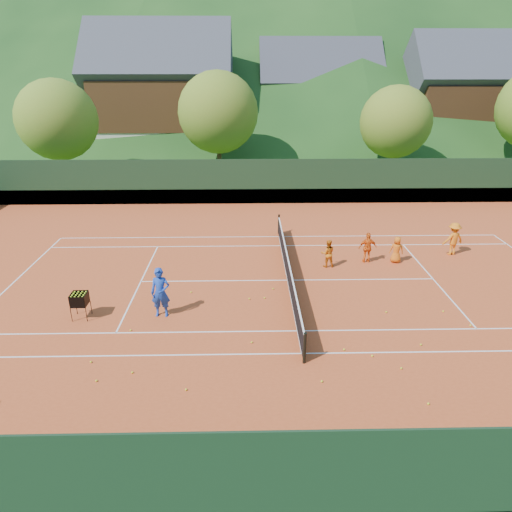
{
  "coord_description": "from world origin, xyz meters",
  "views": [
    {
      "loc": [
        -1.77,
        -17.92,
        8.71
      ],
      "look_at": [
        -1.39,
        0.0,
        1.18
      ],
      "focal_mm": 32.0,
      "sensor_mm": 36.0,
      "label": 1
    }
  ],
  "objects_px": {
    "coach": "(161,293)",
    "student_a": "(328,253)",
    "student_b": "(368,248)",
    "chalet_right": "(462,102)",
    "tennis_net": "(288,270)",
    "student_d": "(453,239)",
    "ball_hopper": "(79,300)",
    "chalet_mid": "(317,102)",
    "student_c": "(397,250)",
    "chalet_left": "(163,98)"
  },
  "relations": [
    {
      "from": "coach",
      "to": "student_b",
      "type": "relative_size",
      "value": 1.31
    },
    {
      "from": "student_d",
      "to": "chalet_right",
      "type": "height_order",
      "value": "chalet_right"
    },
    {
      "from": "student_b",
      "to": "chalet_mid",
      "type": "height_order",
      "value": "chalet_mid"
    },
    {
      "from": "chalet_mid",
      "to": "chalet_right",
      "type": "relative_size",
      "value": 1.06
    },
    {
      "from": "coach",
      "to": "student_b",
      "type": "xyz_separation_m",
      "value": [
        8.88,
        4.84,
        -0.23
      ]
    },
    {
      "from": "student_b",
      "to": "chalet_right",
      "type": "distance_m",
      "value": 32.68
    },
    {
      "from": "student_a",
      "to": "student_b",
      "type": "bearing_deg",
      "value": -168.34
    },
    {
      "from": "student_d",
      "to": "coach",
      "type": "bearing_deg",
      "value": 10.0
    },
    {
      "from": "student_a",
      "to": "tennis_net",
      "type": "height_order",
      "value": "student_a"
    },
    {
      "from": "coach",
      "to": "chalet_mid",
      "type": "bearing_deg",
      "value": 74.68
    },
    {
      "from": "student_a",
      "to": "ball_hopper",
      "type": "relative_size",
      "value": 1.32
    },
    {
      "from": "student_c",
      "to": "chalet_mid",
      "type": "bearing_deg",
      "value": -78.48
    },
    {
      "from": "student_c",
      "to": "student_d",
      "type": "height_order",
      "value": "student_d"
    },
    {
      "from": "student_a",
      "to": "student_b",
      "type": "height_order",
      "value": "student_b"
    },
    {
      "from": "coach",
      "to": "tennis_net",
      "type": "xyz_separation_m",
      "value": [
        4.97,
        2.92,
        -0.46
      ]
    },
    {
      "from": "student_b",
      "to": "ball_hopper",
      "type": "bearing_deg",
      "value": 19.1
    },
    {
      "from": "chalet_left",
      "to": "coach",
      "type": "bearing_deg",
      "value": -81.31
    },
    {
      "from": "tennis_net",
      "to": "chalet_left",
      "type": "bearing_deg",
      "value": 108.43
    },
    {
      "from": "student_a",
      "to": "chalet_mid",
      "type": "height_order",
      "value": "chalet_mid"
    },
    {
      "from": "ball_hopper",
      "to": "chalet_mid",
      "type": "relative_size",
      "value": 0.08
    },
    {
      "from": "coach",
      "to": "chalet_right",
      "type": "distance_m",
      "value": 41.54
    },
    {
      "from": "tennis_net",
      "to": "ball_hopper",
      "type": "distance_m",
      "value": 8.49
    },
    {
      "from": "student_c",
      "to": "tennis_net",
      "type": "distance_m",
      "value": 5.61
    },
    {
      "from": "student_c",
      "to": "coach",
      "type": "bearing_deg",
      "value": 37.82
    },
    {
      "from": "student_c",
      "to": "tennis_net",
      "type": "xyz_separation_m",
      "value": [
        -5.29,
        -1.87,
        -0.14
      ]
    },
    {
      "from": "student_a",
      "to": "student_b",
      "type": "distance_m",
      "value": 2.02
    },
    {
      "from": "student_b",
      "to": "student_c",
      "type": "bearing_deg",
      "value": 174.54
    },
    {
      "from": "student_d",
      "to": "tennis_net",
      "type": "relative_size",
      "value": 0.14
    },
    {
      "from": "student_d",
      "to": "tennis_net",
      "type": "bearing_deg",
      "value": 5.26
    },
    {
      "from": "chalet_left",
      "to": "student_b",
      "type": "bearing_deg",
      "value": -63.64
    },
    {
      "from": "chalet_left",
      "to": "chalet_right",
      "type": "relative_size",
      "value": 1.16
    },
    {
      "from": "tennis_net",
      "to": "chalet_right",
      "type": "distance_m",
      "value": 36.37
    },
    {
      "from": "coach",
      "to": "student_d",
      "type": "xyz_separation_m",
      "value": [
        13.31,
        5.7,
        -0.14
      ]
    },
    {
      "from": "student_d",
      "to": "student_b",
      "type": "bearing_deg",
      "value": -2.1
    },
    {
      "from": "ball_hopper",
      "to": "student_a",
      "type": "bearing_deg",
      "value": 24.28
    },
    {
      "from": "ball_hopper",
      "to": "chalet_right",
      "type": "distance_m",
      "value": 43.48
    },
    {
      "from": "tennis_net",
      "to": "chalet_left",
      "type": "relative_size",
      "value": 0.87
    },
    {
      "from": "coach",
      "to": "chalet_left",
      "type": "height_order",
      "value": "chalet_left"
    },
    {
      "from": "student_a",
      "to": "ball_hopper",
      "type": "xyz_separation_m",
      "value": [
        -9.89,
        -4.46,
        0.09
      ]
    },
    {
      "from": "student_b",
      "to": "chalet_mid",
      "type": "xyz_separation_m",
      "value": [
        2.08,
        32.08,
        4.24
      ]
    },
    {
      "from": "tennis_net",
      "to": "chalet_left",
      "type": "distance_m",
      "value": 32.04
    },
    {
      "from": "coach",
      "to": "student_a",
      "type": "relative_size",
      "value": 1.46
    },
    {
      "from": "coach",
      "to": "student_c",
      "type": "distance_m",
      "value": 11.32
    },
    {
      "from": "student_d",
      "to": "student_c",
      "type": "bearing_deg",
      "value": 3.48
    },
    {
      "from": "student_a",
      "to": "student_d",
      "type": "xyz_separation_m",
      "value": [
        6.39,
        1.34,
        0.16
      ]
    },
    {
      "from": "chalet_left",
      "to": "chalet_right",
      "type": "bearing_deg",
      "value": 0.0
    },
    {
      "from": "student_c",
      "to": "chalet_right",
      "type": "relative_size",
      "value": 0.11
    },
    {
      "from": "ball_hopper",
      "to": "chalet_right",
      "type": "height_order",
      "value": "chalet_right"
    },
    {
      "from": "coach",
      "to": "ball_hopper",
      "type": "distance_m",
      "value": 2.97
    },
    {
      "from": "student_c",
      "to": "student_d",
      "type": "xyz_separation_m",
      "value": [
        3.06,
        0.92,
        0.18
      ]
    }
  ]
}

